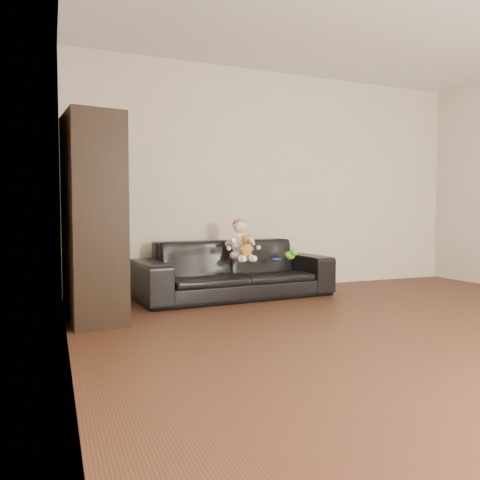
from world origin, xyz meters
name	(u,v)px	position (x,y,z in m)	size (l,w,h in m)	color
floor	(457,343)	(0.00, 0.00, 0.00)	(5.50, 5.50, 0.00)	#432517
wall_back	(279,181)	(0.00, 2.75, 1.30)	(5.00, 5.00, 0.00)	beige
wall_left	(69,127)	(-2.50, 0.00, 1.30)	(5.50, 5.50, 0.00)	beige
sofa	(234,269)	(-0.78, 2.25, 0.30)	(2.07, 0.81, 0.61)	black
cabinet	(94,220)	(-2.27, 1.56, 0.84)	(0.42, 0.58, 1.69)	black
shelf_item	(96,173)	(-2.25, 1.56, 1.22)	(0.18, 0.25, 0.28)	silver
baby	(240,242)	(-0.75, 2.14, 0.59)	(0.32, 0.39, 0.44)	silver
teddy_bear	(246,246)	(-0.74, 2.00, 0.56)	(0.16, 0.15, 0.23)	#A87C30
toy_green	(290,255)	(-0.21, 2.07, 0.44)	(0.11, 0.13, 0.09)	#4DD919
toy_rattle	(288,256)	(-0.18, 2.16, 0.43)	(0.06, 0.06, 0.06)	orange
toy_blue_disc	(276,259)	(-0.33, 2.14, 0.41)	(0.11, 0.11, 0.02)	#192DCA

